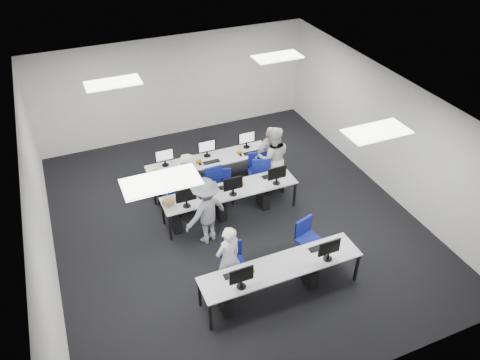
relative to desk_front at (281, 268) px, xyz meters
name	(u,v)px	position (x,y,z in m)	size (l,w,h in m)	color
room	(233,167)	(0.00, 2.40, 0.82)	(9.00, 9.02, 3.00)	black
ceiling_panels	(232,105)	(0.00, 2.40, 2.30)	(5.20, 4.60, 0.02)	white
desk_front	(281,268)	(0.00, 0.00, 0.00)	(3.20, 0.70, 0.73)	silver
desk_mid	(230,192)	(0.00, 2.60, 0.00)	(3.20, 0.70, 0.73)	silver
desk_back	(210,161)	(0.00, 4.00, 0.00)	(3.20, 0.70, 0.73)	silver
equipment_front	(272,283)	(-0.19, -0.02, -0.32)	(2.51, 0.41, 1.19)	#0B1C98
equipment_mid	(223,205)	(-0.19, 2.58, -0.32)	(2.91, 0.41, 1.19)	white
equipment_back	(217,170)	(0.19, 4.02, -0.32)	(2.91, 0.41, 1.19)	white
chair_0	(234,271)	(-0.72, 0.62, -0.39)	(0.50, 0.54, 0.91)	navy
chair_1	(309,247)	(0.98, 0.62, -0.38)	(0.60, 0.62, 0.96)	navy
chair_2	(185,201)	(-0.95, 3.16, -0.39)	(0.46, 0.50, 0.93)	navy
chair_3	(225,192)	(0.08, 3.18, -0.42)	(0.49, 0.52, 0.82)	navy
chair_4	(258,180)	(1.02, 3.25, -0.37)	(0.61, 0.64, 0.99)	navy
chair_5	(172,197)	(-1.19, 3.42, -0.38)	(0.61, 0.63, 0.94)	navy
chair_6	(211,184)	(-0.14, 3.53, -0.38)	(0.48, 0.52, 0.95)	navy
chair_7	(260,177)	(1.12, 3.33, -0.37)	(0.63, 0.66, 0.98)	navy
handbag	(169,201)	(-1.45, 2.58, 0.19)	(0.33, 0.21, 0.27)	#96714D
student_0	(228,259)	(-0.86, 0.53, 0.08)	(0.56, 0.37, 1.53)	white
student_1	(273,158)	(1.45, 3.30, 0.16)	(0.82, 0.64, 1.68)	white
student_2	(189,182)	(-0.79, 3.25, 0.06)	(0.72, 0.47, 1.48)	white
student_3	(269,155)	(1.44, 3.51, 0.11)	(0.93, 0.39, 1.58)	white
photographer	(206,211)	(-0.80, 2.00, 0.13)	(1.05, 0.60, 1.62)	slate
dslr_camera	(198,174)	(-0.86, 2.17, 1.00)	(0.14, 0.18, 0.10)	black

